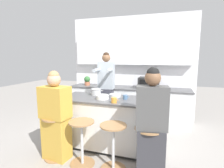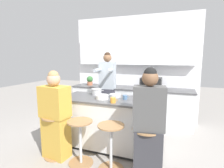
{
  "view_description": "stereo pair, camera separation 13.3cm",
  "coord_description": "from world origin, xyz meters",
  "px_view_note": "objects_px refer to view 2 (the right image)",
  "views": [
    {
      "loc": [
        0.95,
        -2.88,
        1.62
      ],
      "look_at": [
        0.0,
        0.08,
        1.16
      ],
      "focal_mm": 28.0,
      "sensor_mm": 36.0,
      "label": 1
    },
    {
      "loc": [
        1.07,
        -2.84,
        1.62
      ],
      "look_at": [
        0.0,
        0.08,
        1.16
      ],
      "focal_mm": 28.0,
      "sensor_mm": 36.0,
      "label": 2
    }
  ],
  "objects_px": {
    "coffee_cup_near": "(125,97)",
    "person_cooking": "(107,93)",
    "coffee_cup_far": "(113,100)",
    "banana_bunch": "(153,99)",
    "bar_stool_rightmost": "(146,150)",
    "potted_plant": "(90,80)",
    "microwave": "(151,83)",
    "kitchen_island": "(111,123)",
    "bar_stool_center_right": "(111,145)",
    "person_seated_near": "(148,129)",
    "bar_stool_center_left": "(80,140)",
    "bar_stool_leftmost": "(55,134)",
    "person_wrapped_blanket": "(55,117)",
    "cooking_pot": "(97,92)",
    "fruit_bowl": "(102,97)"
  },
  "relations": [
    {
      "from": "bar_stool_leftmost",
      "to": "banana_bunch",
      "type": "relative_size",
      "value": 3.74
    },
    {
      "from": "kitchen_island",
      "to": "fruit_bowl",
      "type": "xyz_separation_m",
      "value": [
        -0.13,
        -0.08,
        0.48
      ]
    },
    {
      "from": "person_seated_near",
      "to": "potted_plant",
      "type": "bearing_deg",
      "value": 123.83
    },
    {
      "from": "bar_stool_rightmost",
      "to": "bar_stool_center_right",
      "type": "bearing_deg",
      "value": -176.19
    },
    {
      "from": "bar_stool_leftmost",
      "to": "person_seated_near",
      "type": "relative_size",
      "value": 0.46
    },
    {
      "from": "potted_plant",
      "to": "coffee_cup_far",
      "type": "bearing_deg",
      "value": -52.49
    },
    {
      "from": "bar_stool_center_left",
      "to": "potted_plant",
      "type": "height_order",
      "value": "potted_plant"
    },
    {
      "from": "bar_stool_center_right",
      "to": "potted_plant",
      "type": "bearing_deg",
      "value": 124.15
    },
    {
      "from": "kitchen_island",
      "to": "bar_stool_center_left",
      "type": "height_order",
      "value": "kitchen_island"
    },
    {
      "from": "kitchen_island",
      "to": "bar_stool_center_right",
      "type": "distance_m",
      "value": 0.69
    },
    {
      "from": "bar_stool_center_right",
      "to": "person_cooking",
      "type": "bearing_deg",
      "value": 113.67
    },
    {
      "from": "banana_bunch",
      "to": "cooking_pot",
      "type": "bearing_deg",
      "value": 174.19
    },
    {
      "from": "banana_bunch",
      "to": "person_wrapped_blanket",
      "type": "bearing_deg",
      "value": -153.66
    },
    {
      "from": "bar_stool_rightmost",
      "to": "potted_plant",
      "type": "relative_size",
      "value": 2.78
    },
    {
      "from": "kitchen_island",
      "to": "microwave",
      "type": "height_order",
      "value": "microwave"
    },
    {
      "from": "kitchen_island",
      "to": "bar_stool_leftmost",
      "type": "height_order",
      "value": "kitchen_island"
    },
    {
      "from": "bar_stool_center_left",
      "to": "person_cooking",
      "type": "bearing_deg",
      "value": 92.68
    },
    {
      "from": "bar_stool_center_right",
      "to": "banana_bunch",
      "type": "relative_size",
      "value": 3.74
    },
    {
      "from": "cooking_pot",
      "to": "banana_bunch",
      "type": "distance_m",
      "value": 1.1
    },
    {
      "from": "person_cooking",
      "to": "cooking_pot",
      "type": "distance_m",
      "value": 0.43
    },
    {
      "from": "bar_stool_center_left",
      "to": "cooking_pot",
      "type": "bearing_deg",
      "value": 98.2
    },
    {
      "from": "person_seated_near",
      "to": "potted_plant",
      "type": "height_order",
      "value": "person_seated_near"
    },
    {
      "from": "kitchen_island",
      "to": "coffee_cup_far",
      "type": "distance_m",
      "value": 0.58
    },
    {
      "from": "kitchen_island",
      "to": "bar_stool_center_right",
      "type": "xyz_separation_m",
      "value": [
        0.25,
        -0.64,
        -0.08
      ]
    },
    {
      "from": "coffee_cup_near",
      "to": "person_cooking",
      "type": "bearing_deg",
      "value": 133.26
    },
    {
      "from": "fruit_bowl",
      "to": "banana_bunch",
      "type": "relative_size",
      "value": 1.22
    },
    {
      "from": "kitchen_island",
      "to": "person_seated_near",
      "type": "xyz_separation_m",
      "value": [
        0.77,
        -0.62,
        0.24
      ]
    },
    {
      "from": "microwave",
      "to": "potted_plant",
      "type": "bearing_deg",
      "value": 178.79
    },
    {
      "from": "kitchen_island",
      "to": "person_cooking",
      "type": "bearing_deg",
      "value": 116.15
    },
    {
      "from": "person_wrapped_blanket",
      "to": "bar_stool_rightmost",
      "type": "bearing_deg",
      "value": 7.19
    },
    {
      "from": "bar_stool_center_left",
      "to": "bar_stool_rightmost",
      "type": "bearing_deg",
      "value": 2.71
    },
    {
      "from": "microwave",
      "to": "banana_bunch",
      "type": "bearing_deg",
      "value": -80.88
    },
    {
      "from": "coffee_cup_far",
      "to": "coffee_cup_near",
      "type": "bearing_deg",
      "value": 68.02
    },
    {
      "from": "coffee_cup_near",
      "to": "bar_stool_rightmost",
      "type": "bearing_deg",
      "value": -52.56
    },
    {
      "from": "coffee_cup_near",
      "to": "potted_plant",
      "type": "bearing_deg",
      "value": 135.39
    },
    {
      "from": "person_cooking",
      "to": "kitchen_island",
      "type": "bearing_deg",
      "value": -68.51
    },
    {
      "from": "bar_stool_center_right",
      "to": "banana_bunch",
      "type": "bearing_deg",
      "value": 56.68
    },
    {
      "from": "person_cooking",
      "to": "potted_plant",
      "type": "xyz_separation_m",
      "value": [
        -0.83,
        0.77,
        0.14
      ]
    },
    {
      "from": "fruit_bowl",
      "to": "person_cooking",
      "type": "bearing_deg",
      "value": 104.15
    },
    {
      "from": "bar_stool_center_left",
      "to": "coffee_cup_near",
      "type": "bearing_deg",
      "value": 52.93
    },
    {
      "from": "bar_stool_rightmost",
      "to": "person_seated_near",
      "type": "relative_size",
      "value": 0.46
    },
    {
      "from": "person_cooking",
      "to": "fruit_bowl",
      "type": "height_order",
      "value": "person_cooking"
    },
    {
      "from": "bar_stool_leftmost",
      "to": "cooking_pot",
      "type": "relative_size",
      "value": 2.33
    },
    {
      "from": "bar_stool_rightmost",
      "to": "coffee_cup_far",
      "type": "xyz_separation_m",
      "value": [
        -0.6,
        0.34,
        0.57
      ]
    },
    {
      "from": "coffee_cup_far",
      "to": "banana_bunch",
      "type": "xyz_separation_m",
      "value": [
        0.58,
        0.36,
        -0.02
      ]
    },
    {
      "from": "bar_stool_center_left",
      "to": "bar_stool_center_right",
      "type": "xyz_separation_m",
      "value": [
        0.49,
        0.01,
        0.0
      ]
    },
    {
      "from": "coffee_cup_near",
      "to": "coffee_cup_far",
      "type": "height_order",
      "value": "coffee_cup_far"
    },
    {
      "from": "person_wrapped_blanket",
      "to": "coffee_cup_far",
      "type": "bearing_deg",
      "value": 28.86
    },
    {
      "from": "person_wrapped_blanket",
      "to": "potted_plant",
      "type": "relative_size",
      "value": 5.79
    },
    {
      "from": "fruit_bowl",
      "to": "microwave",
      "type": "xyz_separation_m",
      "value": [
        0.65,
        1.44,
        0.08
      ]
    }
  ]
}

